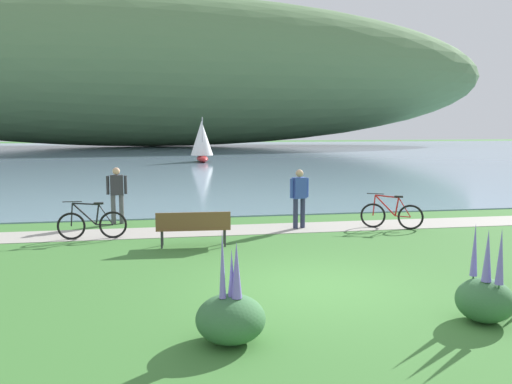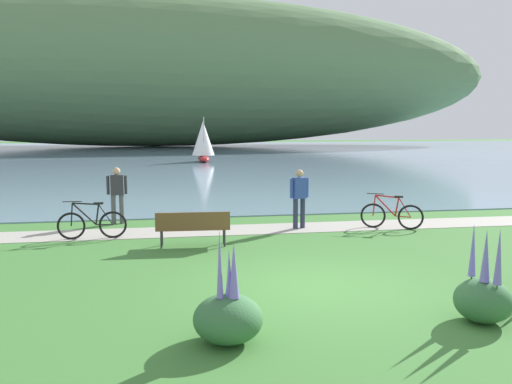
{
  "view_description": "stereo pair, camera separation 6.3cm",
  "coord_description": "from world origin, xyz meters",
  "px_view_note": "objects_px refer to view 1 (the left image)",
  "views": [
    {
      "loc": [
        -2.71,
        -9.0,
        2.93
      ],
      "look_at": [
        -0.04,
        6.19,
        1.0
      ],
      "focal_mm": 36.85,
      "sensor_mm": 36.0,
      "label": 1
    },
    {
      "loc": [
        -2.65,
        -9.02,
        2.93
      ],
      "look_at": [
        -0.04,
        6.19,
        1.0
      ],
      "focal_mm": 36.85,
      "sensor_mm": 36.0,
      "label": 2
    }
  ],
  "objects_px": {
    "person_on_the_grass": "(299,195)",
    "sailboat_mid_bay": "(202,141)",
    "bicycle_leaning_near_bench": "(92,224)",
    "bicycle_beside_path": "(391,215)",
    "person_at_shoreline": "(117,192)",
    "park_bench_near_camera": "(193,226)"
  },
  "relations": [
    {
      "from": "person_on_the_grass",
      "to": "sailboat_mid_bay",
      "type": "relative_size",
      "value": 0.47
    },
    {
      "from": "bicycle_leaning_near_bench",
      "to": "bicycle_beside_path",
      "type": "bearing_deg",
      "value": -0.22
    },
    {
      "from": "person_at_shoreline",
      "to": "sailboat_mid_bay",
      "type": "distance_m",
      "value": 27.49
    },
    {
      "from": "person_at_shoreline",
      "to": "sailboat_mid_bay",
      "type": "bearing_deg",
      "value": 80.56
    },
    {
      "from": "bicycle_beside_path",
      "to": "park_bench_near_camera",
      "type": "bearing_deg",
      "value": -167.11
    },
    {
      "from": "person_at_shoreline",
      "to": "person_on_the_grass",
      "type": "relative_size",
      "value": 1.0
    },
    {
      "from": "park_bench_near_camera",
      "to": "bicycle_beside_path",
      "type": "distance_m",
      "value": 5.89
    },
    {
      "from": "park_bench_near_camera",
      "to": "person_on_the_grass",
      "type": "relative_size",
      "value": 1.07
    },
    {
      "from": "park_bench_near_camera",
      "to": "sailboat_mid_bay",
      "type": "xyz_separation_m",
      "value": [
        2.42,
        30.59,
        1.24
      ]
    },
    {
      "from": "park_bench_near_camera",
      "to": "bicycle_leaning_near_bench",
      "type": "bearing_deg",
      "value": 152.26
    },
    {
      "from": "park_bench_near_camera",
      "to": "bicycle_leaning_near_bench",
      "type": "height_order",
      "value": "bicycle_leaning_near_bench"
    },
    {
      "from": "bicycle_beside_path",
      "to": "person_on_the_grass",
      "type": "distance_m",
      "value": 2.72
    },
    {
      "from": "sailboat_mid_bay",
      "to": "bicycle_beside_path",
      "type": "bearing_deg",
      "value": -83.51
    },
    {
      "from": "sailboat_mid_bay",
      "to": "person_at_shoreline",
      "type": "bearing_deg",
      "value": -99.44
    },
    {
      "from": "park_bench_near_camera",
      "to": "person_on_the_grass",
      "type": "xyz_separation_m",
      "value": [
        3.13,
        1.81,
        0.46
      ]
    },
    {
      "from": "park_bench_near_camera",
      "to": "sailboat_mid_bay",
      "type": "relative_size",
      "value": 0.5
    },
    {
      "from": "park_bench_near_camera",
      "to": "sailboat_mid_bay",
      "type": "distance_m",
      "value": 30.71
    },
    {
      "from": "bicycle_leaning_near_bench",
      "to": "person_on_the_grass",
      "type": "xyz_separation_m",
      "value": [
        5.69,
        0.46,
        0.58
      ]
    },
    {
      "from": "park_bench_near_camera",
      "to": "person_at_shoreline",
      "type": "height_order",
      "value": "person_at_shoreline"
    },
    {
      "from": "person_on_the_grass",
      "to": "sailboat_mid_bay",
      "type": "height_order",
      "value": "sailboat_mid_bay"
    },
    {
      "from": "bicycle_leaning_near_bench",
      "to": "person_at_shoreline",
      "type": "bearing_deg",
      "value": 77.63
    },
    {
      "from": "person_at_shoreline",
      "to": "person_on_the_grass",
      "type": "distance_m",
      "value": 5.49
    }
  ]
}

